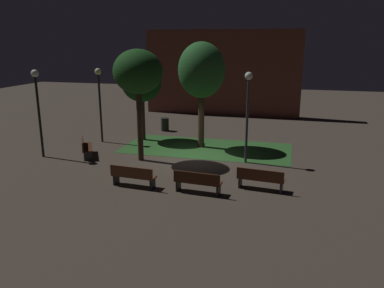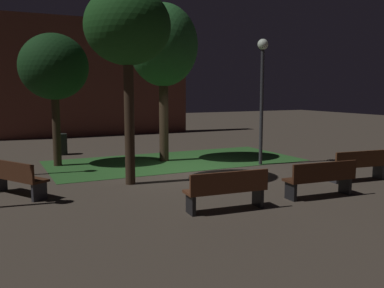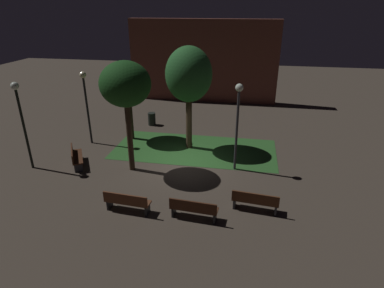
% 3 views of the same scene
% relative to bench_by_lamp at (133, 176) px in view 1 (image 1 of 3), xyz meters
% --- Properties ---
extents(ground_plane, '(60.00, 60.00, 0.00)m').
position_rel_bench_by_lamp_xyz_m(ground_plane, '(1.31, 4.34, -0.48)').
color(ground_plane, '#473D33').
extents(grass_lawn, '(8.92, 4.13, 0.01)m').
position_rel_bench_by_lamp_xyz_m(grass_lawn, '(1.56, 6.26, -0.48)').
color(grass_lawn, '#2D6028').
rests_on(grass_lawn, ground).
extents(bench_by_lamp, '(1.83, 0.61, 0.88)m').
position_rel_bench_by_lamp_xyz_m(bench_by_lamp, '(0.00, 0.00, 0.00)').
color(bench_by_lamp, brown).
rests_on(bench_by_lamp, ground).
extents(bench_front_right, '(1.83, 0.61, 0.88)m').
position_rel_bench_by_lamp_xyz_m(bench_front_right, '(2.61, 0.00, 0.00)').
color(bench_front_right, '#422314').
rests_on(bench_front_right, ground).
extents(bench_lawn_edge, '(1.84, 0.66, 0.88)m').
position_rel_bench_by_lamp_xyz_m(bench_lawn_edge, '(4.87, 0.93, 0.00)').
color(bench_lawn_edge, '#512D19').
rests_on(bench_lawn_edge, ground).
extents(bench_path_side, '(1.32, 1.80, 0.88)m').
position_rel_bench_by_lamp_xyz_m(bench_path_side, '(-3.97, 3.33, 0.00)').
color(bench_path_side, '#422314').
rests_on(bench_path_side, ground).
extents(tree_tall_center, '(2.28, 2.28, 5.25)m').
position_rel_bench_by_lamp_xyz_m(tree_tall_center, '(-1.05, 3.40, 3.69)').
color(tree_tall_center, '#38281C').
rests_on(tree_tall_center, ground).
extents(tree_left_canopy, '(2.44, 2.44, 5.57)m').
position_rel_bench_by_lamp_xyz_m(tree_left_canopy, '(1.20, 6.48, 3.59)').
color(tree_left_canopy, '#423021').
rests_on(tree_left_canopy, ground).
extents(tree_back_right, '(2.26, 2.26, 4.41)m').
position_rel_bench_by_lamp_xyz_m(tree_back_right, '(-2.43, 7.15, 2.81)').
color(tree_back_right, '#38281C').
rests_on(tree_back_right, ground).
extents(lamp_post_near_wall, '(0.36, 0.36, 4.25)m').
position_rel_bench_by_lamp_xyz_m(lamp_post_near_wall, '(3.90, 4.31, 2.43)').
color(lamp_post_near_wall, '#333338').
rests_on(lamp_post_near_wall, ground).
extents(lamp_post_plaza_east, '(0.36, 0.36, 4.29)m').
position_rel_bench_by_lamp_xyz_m(lamp_post_plaza_east, '(-5.97, 2.68, 2.46)').
color(lamp_post_plaza_east, black).
rests_on(lamp_post_plaza_east, ground).
extents(lamp_post_plaza_west, '(0.36, 0.36, 4.15)m').
position_rel_bench_by_lamp_xyz_m(lamp_post_plaza_west, '(-4.52, 6.09, 2.38)').
color(lamp_post_plaza_west, black).
rests_on(lamp_post_plaza_west, ground).
extents(trash_bin, '(0.50, 0.50, 0.84)m').
position_rel_bench_by_lamp_xyz_m(trash_bin, '(-1.93, 9.65, -0.06)').
color(trash_bin, black).
rests_on(trash_bin, ground).
extents(building_wall_backdrop, '(11.92, 0.80, 6.44)m').
position_rel_bench_by_lamp_xyz_m(building_wall_backdrop, '(0.50, 16.22, 2.74)').
color(building_wall_backdrop, brown).
rests_on(building_wall_backdrop, ground).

